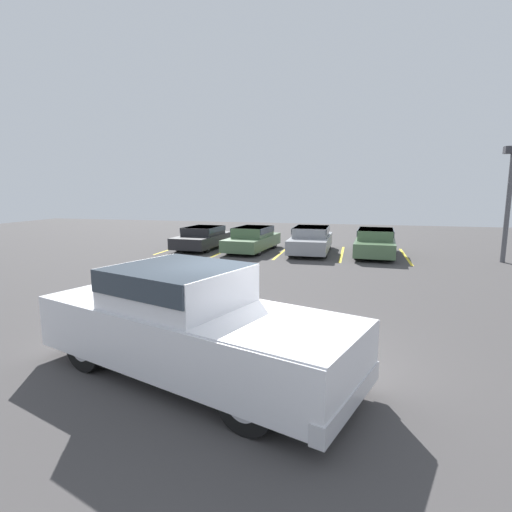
% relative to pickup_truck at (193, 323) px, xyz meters
% --- Properties ---
extents(ground_plane, '(60.00, 60.00, 0.00)m').
position_rel_pickup_truck_xyz_m(ground_plane, '(0.91, 0.92, -0.90)').
color(ground_plane, '#423F3F').
extents(stall_stripe_a, '(0.12, 4.91, 0.01)m').
position_rel_pickup_truck_xyz_m(stall_stripe_a, '(-6.78, 13.63, -0.90)').
color(stall_stripe_a, yellow).
rests_on(stall_stripe_a, ground_plane).
extents(stall_stripe_b, '(0.12, 4.91, 0.01)m').
position_rel_pickup_truck_xyz_m(stall_stripe_b, '(-3.87, 13.63, -0.90)').
color(stall_stripe_b, yellow).
rests_on(stall_stripe_b, ground_plane).
extents(stall_stripe_c, '(0.12, 4.91, 0.01)m').
position_rel_pickup_truck_xyz_m(stall_stripe_c, '(-0.96, 13.63, -0.90)').
color(stall_stripe_c, yellow).
rests_on(stall_stripe_c, ground_plane).
extents(stall_stripe_d, '(0.12, 4.91, 0.01)m').
position_rel_pickup_truck_xyz_m(stall_stripe_d, '(1.95, 13.63, -0.90)').
color(stall_stripe_d, yellow).
rests_on(stall_stripe_d, ground_plane).
extents(stall_stripe_e, '(0.12, 4.91, 0.01)m').
position_rel_pickup_truck_xyz_m(stall_stripe_e, '(4.86, 13.63, -0.90)').
color(stall_stripe_e, yellow).
rests_on(stall_stripe_e, ground_plane).
extents(pickup_truck, '(5.93, 3.71, 1.83)m').
position_rel_pickup_truck_xyz_m(pickup_truck, '(0.00, 0.00, 0.00)').
color(pickup_truck, silver).
rests_on(pickup_truck, ground_plane).
extents(parked_sedan_a, '(2.04, 4.32, 1.15)m').
position_rel_pickup_truck_xyz_m(parked_sedan_a, '(-5.25, 13.76, -0.28)').
color(parked_sedan_a, '#232326').
rests_on(parked_sedan_a, ground_plane).
extents(parked_sedan_b, '(2.12, 4.48, 1.22)m').
position_rel_pickup_truck_xyz_m(parked_sedan_b, '(-2.50, 13.56, -0.25)').
color(parked_sedan_b, '#4C6B47').
rests_on(parked_sedan_b, ground_plane).
extents(parked_sedan_c, '(1.80, 4.63, 1.27)m').
position_rel_pickup_truck_xyz_m(parked_sedan_c, '(0.43, 13.74, -0.22)').
color(parked_sedan_c, gray).
rests_on(parked_sedan_c, ground_plane).
extents(parked_sedan_d, '(2.01, 4.58, 1.24)m').
position_rel_pickup_truck_xyz_m(parked_sedan_d, '(3.47, 13.63, -0.24)').
color(parked_sedan_d, '#4C6B47').
rests_on(parked_sedan_d, ground_plane).
extents(light_post, '(0.70, 0.36, 4.84)m').
position_rel_pickup_truck_xyz_m(light_post, '(8.72, 13.05, 2.09)').
color(light_post, '#515156').
rests_on(light_post, ground_plane).
extents(wheel_stop_curb, '(1.65, 0.20, 0.14)m').
position_rel_pickup_truck_xyz_m(wheel_stop_curb, '(-3.08, 16.58, -0.83)').
color(wheel_stop_curb, '#B7B2A8').
rests_on(wheel_stop_curb, ground_plane).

